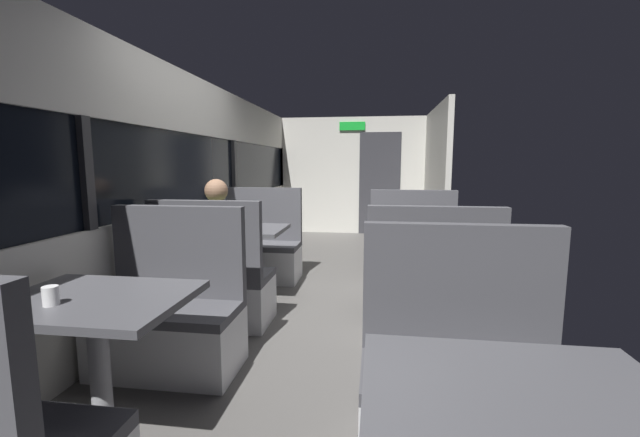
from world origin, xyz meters
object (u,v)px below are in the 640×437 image
Objects in this scene: dining_table_mid_window at (241,237)px; dining_table_front_aisle at (519,427)px; coffee_cup_primary at (442,229)px; bench_near_window_facing_entry at (170,321)px; dining_table_rear_aisle at (421,246)px; bench_mid_window_facing_end at (215,287)px; coffee_cup_secondary at (51,296)px; seated_passenger at (217,262)px; bench_rear_aisle_facing_entry at (413,261)px; bench_rear_aisle_facing_end at (430,305)px; bench_mid_window_facing_entry at (261,252)px; bench_front_aisle_facing_entry at (462,391)px; dining_table_near_window at (96,316)px.

dining_table_mid_window is 1.00× the size of dining_table_front_aisle.
dining_table_mid_window is 2.00m from coffee_cup_primary.
bench_near_window_facing_entry is 2.21m from dining_table_rear_aisle.
bench_mid_window_facing_end reaches higher than coffee_cup_secondary.
bench_near_window_facing_entry is at bearing -90.00° from dining_table_mid_window.
bench_mid_window_facing_end is 0.87× the size of seated_passenger.
coffee_cup_secondary is at bearing -124.21° from bench_rear_aisle_facing_entry.
bench_near_window_facing_entry is at bearing -132.39° from bench_rear_aisle_facing_entry.
dining_table_rear_aisle is at bearing 47.81° from coffee_cup_secondary.
bench_mid_window_facing_end is at bearing -146.19° from bench_rear_aisle_facing_entry.
seated_passenger is at bearing -166.58° from dining_table_rear_aisle.
coffee_cup_primary is at bearing 14.95° from seated_passenger.
bench_rear_aisle_facing_end is at bearing -104.08° from coffee_cup_primary.
bench_rear_aisle_facing_end is 2.40m from coffee_cup_secondary.
bench_mid_window_facing_entry is 1.00× the size of bench_front_aisle_facing_entry.
bench_rear_aisle_facing_entry is at bearing 90.00° from dining_table_rear_aisle.
coffee_cup_secondary is at bearing -97.63° from bench_near_window_facing_entry.
bench_front_aisle_facing_entry is (1.79, 0.10, -0.31)m from dining_table_near_window.
bench_front_aisle_facing_entry is at bearing 90.00° from dining_table_front_aisle.
bench_near_window_facing_entry is 2.23m from dining_table_front_aisle.
bench_mid_window_facing_end is 1.67m from coffee_cup_secondary.
seated_passenger reaches higher than bench_mid_window_facing_end.
bench_mid_window_facing_entry is at bearing 90.00° from dining_table_near_window.
dining_table_mid_window is 0.71× the size of seated_passenger.
dining_table_front_aisle is (1.79, -1.30, 0.31)m from bench_near_window_facing_entry.
bench_rear_aisle_facing_end is at bearing 36.33° from coffee_cup_secondary.
seated_passenger is 1.69m from coffee_cup_secondary.
bench_near_window_facing_entry is at bearing -162.57° from bench_rear_aisle_facing_end.
bench_mid_window_facing_end is 1.00× the size of bench_front_aisle_facing_entry.
bench_near_window_facing_entry is 1.00× the size of bench_rear_aisle_facing_entry.
bench_rear_aisle_facing_end is (1.79, 1.26, -0.31)m from dining_table_near_window.
dining_table_mid_window is 2.31m from coffee_cup_secondary.
seated_passenger reaches higher than coffee_cup_secondary.
coffee_cup_secondary is (-1.90, 0.46, 0.15)m from dining_table_front_aisle.
bench_rear_aisle_facing_end reaches higher than dining_table_near_window.
bench_mid_window_facing_end is 1.00× the size of bench_rear_aisle_facing_end.
dining_table_near_window is 0.82× the size of bench_front_aisle_facing_entry.
seated_passenger is (0.00, -0.63, -0.10)m from dining_table_mid_window.
coffee_cup_secondary is at bearing -93.84° from seated_passenger.
dining_table_rear_aisle is 2.84m from coffee_cup_secondary.
bench_near_window_facing_entry reaches higher than coffee_cup_secondary.
bench_mid_window_facing_end is at bearing -164.41° from dining_table_rear_aisle.
bench_front_aisle_facing_entry reaches higher than dining_table_near_window.
dining_table_front_aisle is at bearing -50.01° from seated_passenger.
coffee_cup_primary is at bearing 16.87° from bench_mid_window_facing_end.
dining_table_mid_window is 3.29m from dining_table_front_aisle.
seated_passenger is at bearing 171.35° from bench_rear_aisle_facing_end.
bench_mid_window_facing_entry is 2.19m from coffee_cup_primary.
coffee_cup_primary is at bearing -71.28° from bench_rear_aisle_facing_entry.
coffee_cup_primary is at bearing 84.15° from bench_front_aisle_facing_entry.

